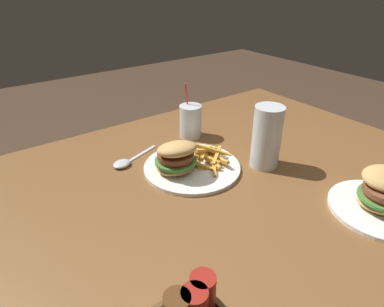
{
  "coord_description": "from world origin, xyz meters",
  "views": [
    {
      "loc": [
        0.45,
        0.49,
        1.23
      ],
      "look_at": [
        0.01,
        -0.12,
        0.81
      ],
      "focal_mm": 30.0,
      "sensor_mm": 36.0,
      "label": 1
    }
  ],
  "objects_px": {
    "juice_glass": "(191,122)",
    "spoon": "(124,163)",
    "meal_plate_near": "(185,161)",
    "beer_glass": "(267,138)",
    "meal_plate_far": "(383,198)"
  },
  "relations": [
    {
      "from": "beer_glass",
      "to": "meal_plate_far",
      "type": "xyz_separation_m",
      "value": [
        -0.06,
        0.29,
        -0.05
      ]
    },
    {
      "from": "spoon",
      "to": "meal_plate_far",
      "type": "xyz_separation_m",
      "value": [
        -0.38,
        0.52,
        0.03
      ]
    },
    {
      "from": "juice_glass",
      "to": "spoon",
      "type": "xyz_separation_m",
      "value": [
        0.26,
        0.04,
        -0.04
      ]
    },
    {
      "from": "beer_glass",
      "to": "spoon",
      "type": "relative_size",
      "value": 1.04
    },
    {
      "from": "meal_plate_near",
      "to": "spoon",
      "type": "xyz_separation_m",
      "value": [
        0.12,
        -0.13,
        -0.02
      ]
    },
    {
      "from": "juice_glass",
      "to": "meal_plate_far",
      "type": "relative_size",
      "value": 0.78
    },
    {
      "from": "meal_plate_near",
      "to": "beer_glass",
      "type": "xyz_separation_m",
      "value": [
        -0.2,
        0.1,
        0.05
      ]
    },
    {
      "from": "meal_plate_near",
      "to": "meal_plate_far",
      "type": "relative_size",
      "value": 1.19
    },
    {
      "from": "beer_glass",
      "to": "spoon",
      "type": "height_order",
      "value": "beer_glass"
    },
    {
      "from": "spoon",
      "to": "meal_plate_near",
      "type": "bearing_deg",
      "value": 112.9
    },
    {
      "from": "meal_plate_far",
      "to": "beer_glass",
      "type": "bearing_deg",
      "value": -77.69
    },
    {
      "from": "meal_plate_near",
      "to": "meal_plate_far",
      "type": "height_order",
      "value": "meal_plate_near"
    },
    {
      "from": "meal_plate_near",
      "to": "spoon",
      "type": "distance_m",
      "value": 0.18
    },
    {
      "from": "juice_glass",
      "to": "meal_plate_near",
      "type": "bearing_deg",
      "value": 50.44
    },
    {
      "from": "juice_glass",
      "to": "spoon",
      "type": "relative_size",
      "value": 1.05
    }
  ]
}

